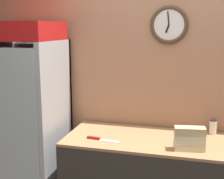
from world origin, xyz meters
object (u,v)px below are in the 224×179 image
Objects in this scene: chefs_knife at (99,139)px; condiment_jar at (213,127)px; sandwich_stack_bottom at (189,146)px; sandwich_stack_top at (190,131)px; beverage_cooler at (30,110)px; sandwich_stack_middle at (190,139)px.

chefs_knife is 1.11m from condiment_jar.
sandwich_stack_top reaches higher than sandwich_stack_bottom.
sandwich_stack_middle is at bearing -8.85° from beverage_cooler.
beverage_cooler reaches higher than sandwich_stack_top.
sandwich_stack_top is at bearing -8.85° from beverage_cooler.
sandwich_stack_top is at bearing -2.74° from chefs_knife.
chefs_knife is at bearing 177.26° from sandwich_stack_middle.
beverage_cooler is 7.48× the size of sandwich_stack_top.
chefs_knife is (-0.81, 0.04, -0.09)m from sandwich_stack_middle.
chefs_knife is at bearing -14.72° from beverage_cooler.
beverage_cooler is 1.65m from sandwich_stack_middle.
sandwich_stack_bottom is (1.63, -0.25, -0.13)m from beverage_cooler.
sandwich_stack_middle is 1.00× the size of sandwich_stack_top.
beverage_cooler is 7.50× the size of sandwich_stack_middle.
sandwich_stack_bottom is 1.01× the size of sandwich_stack_middle.
condiment_jar is (1.84, 0.22, -0.10)m from beverage_cooler.
sandwich_stack_bottom reaches higher than chefs_knife.
chefs_knife is at bearing 177.26° from sandwich_stack_top.
sandwich_stack_top is (0.00, 0.00, 0.13)m from sandwich_stack_bottom.
sandwich_stack_middle is at bearing -2.74° from chefs_knife.
sandwich_stack_bottom is 0.85× the size of chefs_knife.
sandwich_stack_middle is at bearing -114.02° from condiment_jar.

